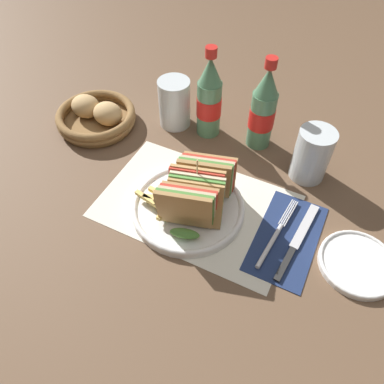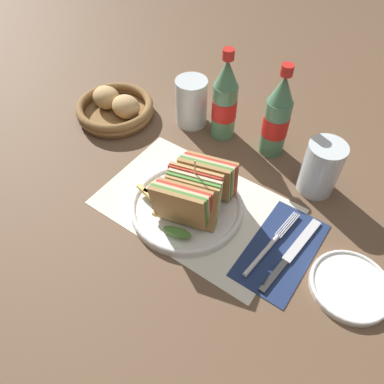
{
  "view_description": "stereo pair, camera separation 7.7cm",
  "coord_description": "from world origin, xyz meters",
  "px_view_note": "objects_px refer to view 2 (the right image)",
  "views": [
    {
      "loc": [
        0.2,
        -0.43,
        0.63
      ],
      "look_at": [
        -0.02,
        0.02,
        0.04
      ],
      "focal_mm": 35.0,
      "sensor_mm": 36.0,
      "label": 1
    },
    {
      "loc": [
        0.27,
        -0.39,
        0.63
      ],
      "look_at": [
        -0.02,
        0.02,
        0.04
      ],
      "focal_mm": 35.0,
      "sensor_mm": 36.0,
      "label": 2
    }
  ],
  "objects_px": {
    "coke_bottle_near": "(225,101)",
    "glass_near": "(320,171)",
    "bread_basket": "(115,108)",
    "knife": "(290,255)",
    "plate_main": "(187,207)",
    "club_sandwich": "(195,194)",
    "fork": "(267,249)",
    "glass_far": "(191,105)",
    "coke_bottle_far": "(277,118)",
    "side_saucer": "(351,286)"
  },
  "relations": [
    {
      "from": "plate_main",
      "to": "coke_bottle_far",
      "type": "distance_m",
      "value": 0.29
    },
    {
      "from": "side_saucer",
      "to": "club_sandwich",
      "type": "bearing_deg",
      "value": -175.12
    },
    {
      "from": "glass_near",
      "to": "side_saucer",
      "type": "height_order",
      "value": "glass_near"
    },
    {
      "from": "club_sandwich",
      "to": "bread_basket",
      "type": "distance_m",
      "value": 0.4
    },
    {
      "from": "knife",
      "to": "glass_near",
      "type": "height_order",
      "value": "glass_near"
    },
    {
      "from": "bread_basket",
      "to": "glass_far",
      "type": "bearing_deg",
      "value": 27.77
    },
    {
      "from": "coke_bottle_near",
      "to": "glass_far",
      "type": "distance_m",
      "value": 0.1
    },
    {
      "from": "fork",
      "to": "coke_bottle_near",
      "type": "distance_m",
      "value": 0.37
    },
    {
      "from": "club_sandwich",
      "to": "side_saucer",
      "type": "distance_m",
      "value": 0.33
    },
    {
      "from": "club_sandwich",
      "to": "knife",
      "type": "bearing_deg",
      "value": 7.07
    },
    {
      "from": "coke_bottle_far",
      "to": "bread_basket",
      "type": "relative_size",
      "value": 1.14
    },
    {
      "from": "coke_bottle_far",
      "to": "fork",
      "type": "bearing_deg",
      "value": -63.91
    },
    {
      "from": "knife",
      "to": "glass_near",
      "type": "bearing_deg",
      "value": 105.48
    },
    {
      "from": "glass_far",
      "to": "knife",
      "type": "bearing_deg",
      "value": -29.74
    },
    {
      "from": "glass_near",
      "to": "coke_bottle_near",
      "type": "bearing_deg",
      "value": 171.9
    },
    {
      "from": "club_sandwich",
      "to": "knife",
      "type": "distance_m",
      "value": 0.22
    },
    {
      "from": "bread_basket",
      "to": "coke_bottle_near",
      "type": "bearing_deg",
      "value": 20.6
    },
    {
      "from": "knife",
      "to": "coke_bottle_far",
      "type": "xyz_separation_m",
      "value": [
        -0.17,
        0.25,
        0.09
      ]
    },
    {
      "from": "knife",
      "to": "coke_bottle_near",
      "type": "height_order",
      "value": "coke_bottle_near"
    },
    {
      "from": "glass_near",
      "to": "glass_far",
      "type": "height_order",
      "value": "same"
    },
    {
      "from": "coke_bottle_far",
      "to": "side_saucer",
      "type": "distance_m",
      "value": 0.39
    },
    {
      "from": "coke_bottle_near",
      "to": "bread_basket",
      "type": "bearing_deg",
      "value": -159.4
    },
    {
      "from": "coke_bottle_near",
      "to": "club_sandwich",
      "type": "bearing_deg",
      "value": -69.9
    },
    {
      "from": "bread_basket",
      "to": "glass_near",
      "type": "bearing_deg",
      "value": 6.78
    },
    {
      "from": "fork",
      "to": "bread_basket",
      "type": "distance_m",
      "value": 0.54
    },
    {
      "from": "fork",
      "to": "glass_far",
      "type": "relative_size",
      "value": 1.52
    },
    {
      "from": "coke_bottle_far",
      "to": "side_saucer",
      "type": "height_order",
      "value": "coke_bottle_far"
    },
    {
      "from": "club_sandwich",
      "to": "bread_basket",
      "type": "height_order",
      "value": "club_sandwich"
    },
    {
      "from": "glass_far",
      "to": "side_saucer",
      "type": "distance_m",
      "value": 0.55
    },
    {
      "from": "glass_near",
      "to": "coke_bottle_far",
      "type": "bearing_deg",
      "value": 158.66
    },
    {
      "from": "coke_bottle_far",
      "to": "glass_near",
      "type": "height_order",
      "value": "coke_bottle_far"
    },
    {
      "from": "fork",
      "to": "side_saucer",
      "type": "height_order",
      "value": "same"
    },
    {
      "from": "plate_main",
      "to": "bread_basket",
      "type": "height_order",
      "value": "bread_basket"
    },
    {
      "from": "fork",
      "to": "glass_near",
      "type": "distance_m",
      "value": 0.21
    },
    {
      "from": "knife",
      "to": "side_saucer",
      "type": "relative_size",
      "value": 1.4
    },
    {
      "from": "knife",
      "to": "glass_far",
      "type": "height_order",
      "value": "glass_far"
    },
    {
      "from": "bread_basket",
      "to": "fork",
      "type": "bearing_deg",
      "value": -15.35
    },
    {
      "from": "coke_bottle_near",
      "to": "glass_near",
      "type": "distance_m",
      "value": 0.27
    },
    {
      "from": "glass_near",
      "to": "fork",
      "type": "bearing_deg",
      "value": -92.43
    },
    {
      "from": "glass_far",
      "to": "bread_basket",
      "type": "xyz_separation_m",
      "value": [
        -0.18,
        -0.09,
        -0.03
      ]
    },
    {
      "from": "glass_far",
      "to": "bread_basket",
      "type": "height_order",
      "value": "glass_far"
    },
    {
      "from": "plate_main",
      "to": "fork",
      "type": "bearing_deg",
      "value": 2.48
    },
    {
      "from": "fork",
      "to": "glass_near",
      "type": "relative_size",
      "value": 1.52
    },
    {
      "from": "plate_main",
      "to": "coke_bottle_near",
      "type": "distance_m",
      "value": 0.28
    },
    {
      "from": "club_sandwich",
      "to": "knife",
      "type": "xyz_separation_m",
      "value": [
        0.2,
        0.03,
        -0.06
      ]
    },
    {
      "from": "knife",
      "to": "glass_far",
      "type": "relative_size",
      "value": 1.66
    },
    {
      "from": "plate_main",
      "to": "side_saucer",
      "type": "distance_m",
      "value": 0.35
    },
    {
      "from": "club_sandwich",
      "to": "fork",
      "type": "distance_m",
      "value": 0.17
    },
    {
      "from": "bread_basket",
      "to": "knife",
      "type": "bearing_deg",
      "value": -12.76
    },
    {
      "from": "fork",
      "to": "coke_bottle_far",
      "type": "distance_m",
      "value": 0.3
    }
  ]
}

